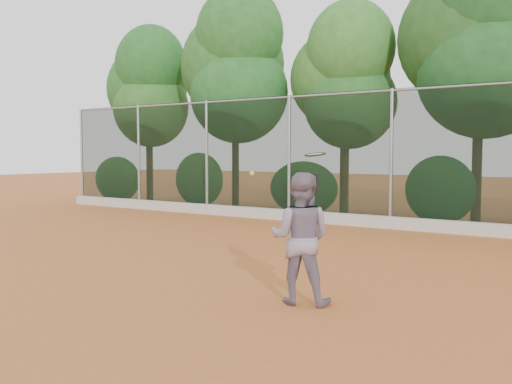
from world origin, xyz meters
The scene contains 7 objects.
ground centered at (0.00, 0.00, 0.00)m, with size 80.00×80.00×0.00m, color #AD5E29.
concrete_curb centered at (0.00, 6.82, 0.15)m, with size 24.00×0.20×0.30m, color beige.
tennis_player centered at (1.77, -0.59, 0.83)m, with size 0.81×0.63×1.66m, color gray.
chainlink_fence centered at (0.00, 7.00, 1.86)m, with size 24.09×0.09×3.50m.
foliage_backdrop centered at (-0.55, 8.98, 4.40)m, with size 23.70×3.63×7.55m.
tennis_racket centered at (2.06, -0.74, 1.84)m, with size 0.33×0.33×0.51m.
tennis_ball_in_flight centered at (1.07, -0.64, 1.63)m, with size 0.06×0.06×0.06m.
Camera 1 is at (5.35, -6.76, 1.91)m, focal length 40.00 mm.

